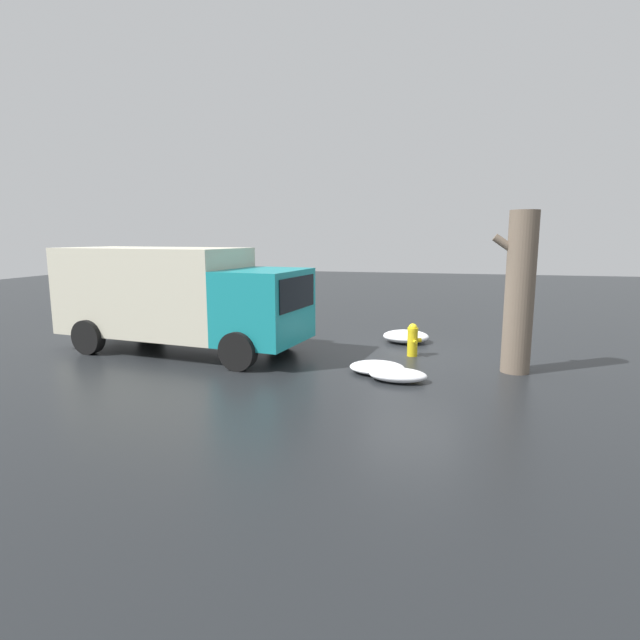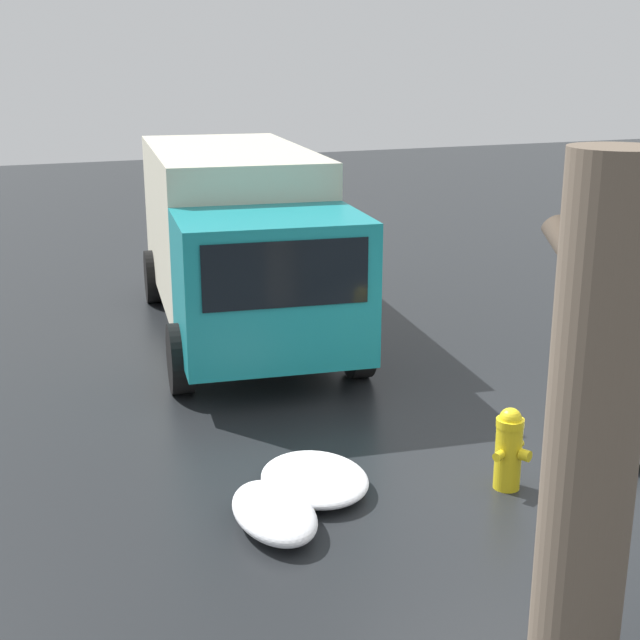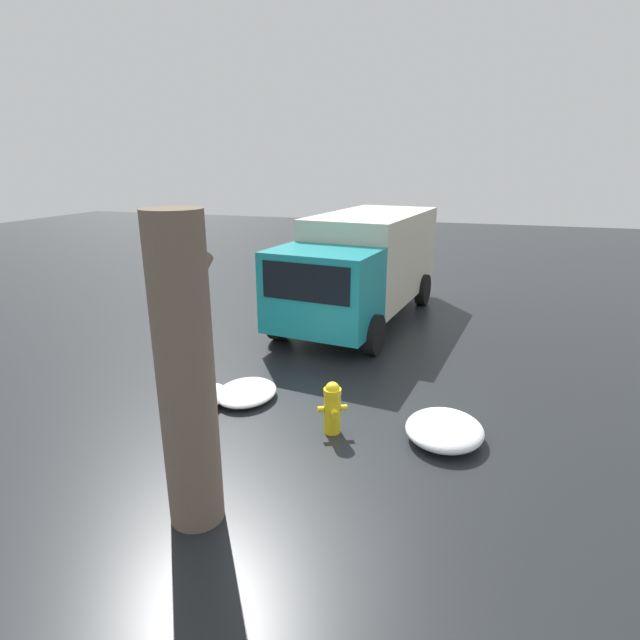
{
  "view_description": "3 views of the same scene",
  "coord_description": "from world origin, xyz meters",
  "views": [
    {
      "loc": [
        -0.7,
        12.66,
        3.02
      ],
      "look_at": [
        2.42,
        0.06,
        0.85
      ],
      "focal_mm": 28.0,
      "sensor_mm": 36.0,
      "label": 1
    },
    {
      "loc": [
        -6.72,
        4.69,
        4.12
      ],
      "look_at": [
        2.84,
        0.85,
        1.04
      ],
      "focal_mm": 50.0,
      "sensor_mm": 36.0,
      "label": 2
    },
    {
      "loc": [
        -6.65,
        -1.87,
        4.01
      ],
      "look_at": [
        2.44,
        0.96,
        1.01
      ],
      "focal_mm": 28.0,
      "sensor_mm": 36.0,
      "label": 3
    }
  ],
  "objects": [
    {
      "name": "ground_plane",
      "position": [
        0.0,
        0.0,
        0.0
      ],
      "size": [
        60.0,
        60.0,
        0.0
      ],
      "primitive_type": "plane",
      "color": "black"
    },
    {
      "name": "tree_trunk",
      "position": [
        -2.34,
        0.99,
        1.81
      ],
      "size": [
        0.95,
        0.63,
        3.59
      ],
      "color": "#6B5B4C",
      "rests_on": "ground_plane"
    },
    {
      "name": "snow_pile_by_tree",
      "position": [
        0.67,
        1.78,
        0.12
      ],
      "size": [
        1.24,
        1.03,
        0.23
      ],
      "color": "white",
      "rests_on": "ground_plane"
    },
    {
      "name": "snow_pile_by_hydrant",
      "position": [
        0.15,
        2.38,
        0.14
      ],
      "size": [
        1.22,
        0.71,
        0.28
      ],
      "color": "white",
      "rests_on": "ground_plane"
    },
    {
      "name": "delivery_truck",
      "position": [
        6.1,
        0.89,
        1.51
      ],
      "size": [
        6.89,
        3.29,
        2.73
      ],
      "rotation": [
        0.0,
        0.0,
        1.44
      ],
      "color": "teal",
      "rests_on": "ground_plane"
    },
    {
      "name": "fire_hydrant",
      "position": [
        -0.0,
        -0.0,
        0.43
      ],
      "size": [
        0.38,
        0.45,
        0.84
      ],
      "rotation": [
        0.0,
        0.0,
        3.61
      ],
      "color": "yellow",
      "rests_on": "ground_plane"
    },
    {
      "name": "snow_pile_curbside",
      "position": [
        0.28,
        -1.68,
        0.17
      ],
      "size": [
        1.31,
        1.17,
        0.34
      ],
      "color": "white",
      "rests_on": "ground_plane"
    }
  ]
}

